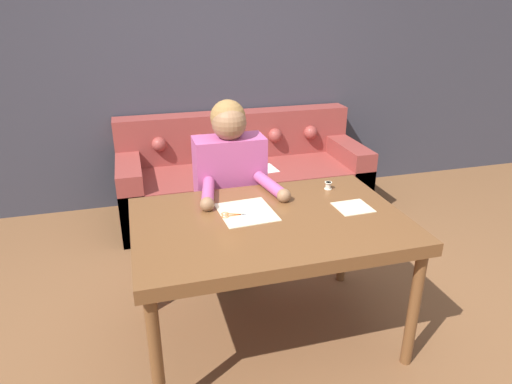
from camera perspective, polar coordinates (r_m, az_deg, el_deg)
name	(u,v)px	position (r m, az deg, el deg)	size (l,w,h in m)	color
ground_plane	(281,329)	(2.86, 3.14, -16.68)	(16.00, 16.00, 0.00)	brown
wall_back	(209,62)	(4.29, -5.85, 15.90)	(8.00, 0.06, 2.60)	#383842
dining_table	(270,231)	(2.43, 1.76, -4.88)	(1.43, 0.94, 0.76)	brown
couch	(242,179)	(4.17, -1.74, 1.69)	(2.17, 0.86, 0.87)	brown
person	(230,193)	(2.98, -3.21, -0.14)	(0.52, 0.62, 1.26)	#33281E
pattern_paper_main	(246,212)	(2.47, -1.21, -2.52)	(0.31, 0.34, 0.00)	beige
pattern_paper_offcut	(353,207)	(2.58, 12.02, -1.89)	(0.20, 0.19, 0.00)	beige
scissors	(236,215)	(2.44, -2.51, -2.88)	(0.25, 0.11, 0.01)	silver
thread_spool	(328,186)	(2.80, 9.01, 0.80)	(0.04, 0.04, 0.05)	beige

